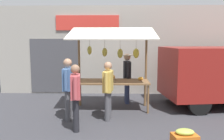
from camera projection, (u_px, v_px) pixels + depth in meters
ground_plane at (112, 109)px, 7.20m from camera, size 40.00×40.00×0.00m
street_backdrop at (112, 50)px, 9.15m from camera, size 9.00×0.30×3.40m
market_stall at (113, 59)px, 7.02m from camera, size 2.50×1.46×2.50m
vendor_with_sunhat at (127, 74)px, 7.80m from camera, size 0.43×0.71×1.66m
shopper_in_striped_shirt at (76, 93)px, 5.43m from camera, size 0.29×0.67×1.56m
shopper_with_shopping_bag at (68, 85)px, 6.15m from camera, size 0.23×0.70×1.63m
shopper_with_ponytail at (108, 87)px, 6.15m from camera, size 0.28×0.67×1.55m
produce_crate_near at (185, 139)px, 4.63m from camera, size 0.53×0.40×0.38m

